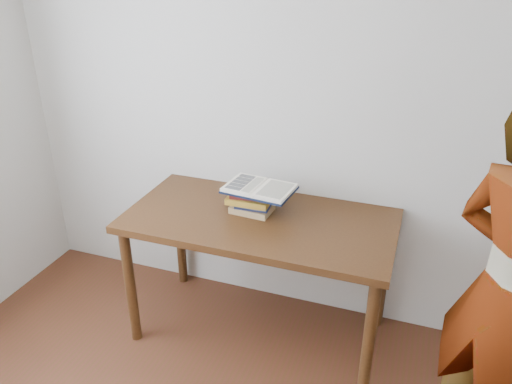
% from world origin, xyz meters
% --- Properties ---
extents(room_shell, '(3.54, 3.54, 2.62)m').
position_xyz_m(room_shell, '(-0.08, 0.01, 1.63)').
color(room_shell, beige).
rests_on(room_shell, ground).
extents(desk, '(1.46, 0.73, 0.78)m').
position_xyz_m(desk, '(-0.07, 1.38, 0.68)').
color(desk, '#422810').
rests_on(desk, ground).
extents(book_stack, '(0.25, 0.20, 0.13)m').
position_xyz_m(book_stack, '(-0.13, 1.44, 0.85)').
color(book_stack, olive).
rests_on(book_stack, desk).
extents(open_book, '(0.39, 0.29, 0.03)m').
position_xyz_m(open_book, '(-0.09, 1.45, 0.92)').
color(open_book, black).
rests_on(open_book, book_stack).
extents(reader, '(0.73, 0.74, 1.72)m').
position_xyz_m(reader, '(1.13, 0.95, 0.86)').
color(reader, tan).
rests_on(reader, ground).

